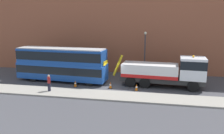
{
  "coord_description": "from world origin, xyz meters",
  "views": [
    {
      "loc": [
        4.6,
        -24.84,
        7.35
      ],
      "look_at": [
        -0.22,
        0.15,
        2.0
      ],
      "focal_mm": 36.27,
      "sensor_mm": 36.0,
      "label": 1
    }
  ],
  "objects_px": {
    "recovery_tow_truck": "(166,71)",
    "traffic_cone_midway": "(110,85)",
    "traffic_cone_near_truck": "(136,88)",
    "traffic_cone_near_bus": "(75,84)",
    "double_decker_bus": "(62,63)",
    "street_lamp": "(145,50)",
    "pedestrian_onlooker": "(49,83)"
  },
  "relations": [
    {
      "from": "traffic_cone_near_truck",
      "to": "traffic_cone_midway",
      "type": "bearing_deg",
      "value": 173.99
    },
    {
      "from": "recovery_tow_truck",
      "to": "double_decker_bus",
      "type": "relative_size",
      "value": 0.92
    },
    {
      "from": "pedestrian_onlooker",
      "to": "recovery_tow_truck",
      "type": "bearing_deg",
      "value": -16.14
    },
    {
      "from": "traffic_cone_near_truck",
      "to": "street_lamp",
      "type": "height_order",
      "value": "street_lamp"
    },
    {
      "from": "recovery_tow_truck",
      "to": "street_lamp",
      "type": "distance_m",
      "value": 5.38
    },
    {
      "from": "double_decker_bus",
      "to": "traffic_cone_near_truck",
      "type": "relative_size",
      "value": 15.51
    },
    {
      "from": "traffic_cone_near_bus",
      "to": "traffic_cone_midway",
      "type": "bearing_deg",
      "value": 2.33
    },
    {
      "from": "pedestrian_onlooker",
      "to": "traffic_cone_midway",
      "type": "bearing_deg",
      "value": -12.96
    },
    {
      "from": "double_decker_bus",
      "to": "traffic_cone_near_bus",
      "type": "bearing_deg",
      "value": -35.34
    },
    {
      "from": "pedestrian_onlooker",
      "to": "traffic_cone_near_bus",
      "type": "xyz_separation_m",
      "value": [
        1.94,
        2.37,
        -0.64
      ]
    },
    {
      "from": "pedestrian_onlooker",
      "to": "traffic_cone_midway",
      "type": "relative_size",
      "value": 2.38
    },
    {
      "from": "traffic_cone_near_bus",
      "to": "double_decker_bus",
      "type": "bearing_deg",
      "value": 140.35
    },
    {
      "from": "double_decker_bus",
      "to": "traffic_cone_near_bus",
      "type": "relative_size",
      "value": 15.51
    },
    {
      "from": "street_lamp",
      "to": "double_decker_bus",
      "type": "bearing_deg",
      "value": -155.74
    },
    {
      "from": "pedestrian_onlooker",
      "to": "traffic_cone_midway",
      "type": "distance_m",
      "value": 6.45
    },
    {
      "from": "traffic_cone_near_truck",
      "to": "traffic_cone_near_bus",
      "type": "bearing_deg",
      "value": 178.83
    },
    {
      "from": "pedestrian_onlooker",
      "to": "street_lamp",
      "type": "bearing_deg",
      "value": 7.15
    },
    {
      "from": "traffic_cone_near_bus",
      "to": "traffic_cone_midway",
      "type": "relative_size",
      "value": 1.0
    },
    {
      "from": "traffic_cone_midway",
      "to": "street_lamp",
      "type": "relative_size",
      "value": 0.12
    },
    {
      "from": "pedestrian_onlooker",
      "to": "street_lamp",
      "type": "xyz_separation_m",
      "value": [
        9.22,
        8.71,
        2.49
      ]
    },
    {
      "from": "double_decker_bus",
      "to": "traffic_cone_midway",
      "type": "height_order",
      "value": "double_decker_bus"
    },
    {
      "from": "traffic_cone_midway",
      "to": "pedestrian_onlooker",
      "type": "bearing_deg",
      "value": -156.75
    },
    {
      "from": "recovery_tow_truck",
      "to": "traffic_cone_midway",
      "type": "relative_size",
      "value": 14.19
    },
    {
      "from": "double_decker_bus",
      "to": "street_lamp",
      "type": "height_order",
      "value": "street_lamp"
    },
    {
      "from": "street_lamp",
      "to": "traffic_cone_near_truck",
      "type": "bearing_deg",
      "value": -94.14
    },
    {
      "from": "recovery_tow_truck",
      "to": "traffic_cone_midway",
      "type": "distance_m",
      "value": 6.34
    },
    {
      "from": "recovery_tow_truck",
      "to": "traffic_cone_near_bus",
      "type": "xyz_separation_m",
      "value": [
        -9.87,
        -1.94,
        -1.42
      ]
    },
    {
      "from": "traffic_cone_near_truck",
      "to": "street_lamp",
      "type": "relative_size",
      "value": 0.12
    },
    {
      "from": "street_lamp",
      "to": "traffic_cone_midway",
      "type": "bearing_deg",
      "value": -118.28
    },
    {
      "from": "pedestrian_onlooker",
      "to": "street_lamp",
      "type": "height_order",
      "value": "street_lamp"
    },
    {
      "from": "pedestrian_onlooker",
      "to": "traffic_cone_midway",
      "type": "height_order",
      "value": "pedestrian_onlooker"
    },
    {
      "from": "traffic_cone_near_truck",
      "to": "recovery_tow_truck",
      "type": "bearing_deg",
      "value": 34.2
    }
  ]
}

